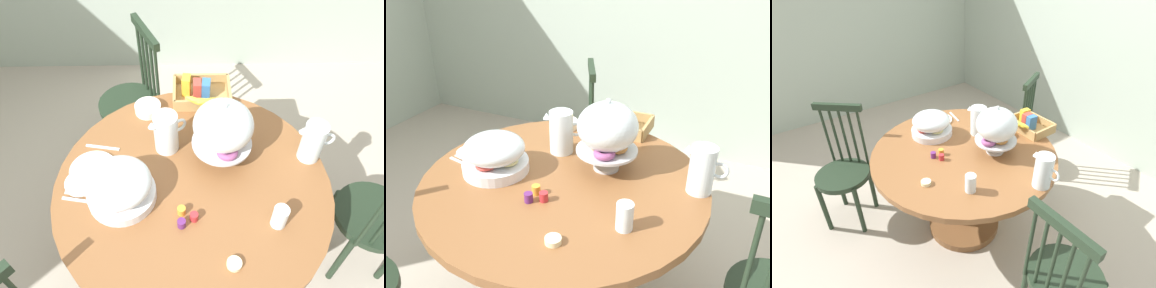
% 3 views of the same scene
% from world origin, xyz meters
% --- Properties ---
extents(ground_plane, '(10.00, 10.00, 0.00)m').
position_xyz_m(ground_plane, '(0.00, 0.00, 0.00)').
color(ground_plane, '#A89E8E').
extents(dining_table, '(1.26, 1.26, 0.74)m').
position_xyz_m(dining_table, '(0.12, -0.06, 0.54)').
color(dining_table, brown).
rests_on(dining_table, ground_plane).
extents(windsor_chair_by_cabinet, '(0.44, 0.44, 0.97)m').
position_xyz_m(windsor_chair_by_cabinet, '(-0.26, 0.79, 0.45)').
color(windsor_chair_by_cabinet, '#1E2D1E').
rests_on(windsor_chair_by_cabinet, ground_plane).
extents(pastry_stand_with_dome, '(0.28, 0.28, 0.34)m').
position_xyz_m(pastry_stand_with_dome, '(0.26, 0.10, 0.94)').
color(pastry_stand_with_dome, silver).
rests_on(pastry_stand_with_dome, dining_table).
extents(fruit_platter_covered, '(0.30, 0.30, 0.18)m').
position_xyz_m(fruit_platter_covered, '(-0.19, -0.12, 0.83)').
color(fruit_platter_covered, silver).
rests_on(fruit_platter_covered, dining_table).
extents(orange_juice_pitcher, '(0.18, 0.12, 0.21)m').
position_xyz_m(orange_juice_pitcher, '(0.00, 0.16, 0.84)').
color(orange_juice_pitcher, silver).
rests_on(orange_juice_pitcher, dining_table).
extents(milk_pitcher, '(0.19, 0.11, 0.21)m').
position_xyz_m(milk_pitcher, '(0.68, 0.09, 0.84)').
color(milk_pitcher, silver).
rests_on(milk_pitcher, dining_table).
extents(cereal_basket, '(0.32, 0.30, 0.12)m').
position_xyz_m(cereal_basket, '(0.17, 0.51, 0.78)').
color(cereal_basket, tan).
rests_on(cereal_basket, dining_table).
extents(china_plate_large, '(0.22, 0.22, 0.01)m').
position_xyz_m(china_plate_large, '(-0.34, 0.03, 0.75)').
color(china_plate_large, white).
rests_on(china_plate_large, dining_table).
extents(china_plate_small, '(0.15, 0.15, 0.01)m').
position_xyz_m(china_plate_small, '(-0.38, -0.05, 0.76)').
color(china_plate_small, white).
rests_on(china_plate_small, china_plate_large).
extents(cereal_bowl, '(0.14, 0.14, 0.04)m').
position_xyz_m(cereal_bowl, '(-0.11, 0.42, 0.76)').
color(cereal_bowl, white).
rests_on(cereal_bowl, dining_table).
extents(drinking_glass, '(0.06, 0.06, 0.11)m').
position_xyz_m(drinking_glass, '(0.47, -0.27, 0.80)').
color(drinking_glass, silver).
rests_on(drinking_glass, dining_table).
extents(butter_dish, '(0.06, 0.06, 0.02)m').
position_xyz_m(butter_dish, '(0.27, -0.44, 0.75)').
color(butter_dish, beige).
rests_on(butter_dish, dining_table).
extents(jam_jar_strawberry, '(0.04, 0.04, 0.04)m').
position_xyz_m(jam_jar_strawberry, '(0.12, -0.24, 0.76)').
color(jam_jar_strawberry, '#B7282D').
rests_on(jam_jar_strawberry, dining_table).
extents(jam_jar_apricot, '(0.04, 0.04, 0.04)m').
position_xyz_m(jam_jar_apricot, '(0.07, -0.21, 0.76)').
color(jam_jar_apricot, orange).
rests_on(jam_jar_apricot, dining_table).
extents(jam_jar_grape, '(0.04, 0.04, 0.04)m').
position_xyz_m(jam_jar_grape, '(0.07, -0.27, 0.76)').
color(jam_jar_grape, '#5B2366').
rests_on(jam_jar_grape, dining_table).
extents(table_knife, '(0.17, 0.04, 0.01)m').
position_xyz_m(table_knife, '(-0.37, -0.11, 0.74)').
color(table_knife, silver).
rests_on(table_knife, dining_table).
extents(dinner_fork, '(0.17, 0.04, 0.01)m').
position_xyz_m(dinner_fork, '(-0.37, -0.14, 0.74)').
color(dinner_fork, silver).
rests_on(dinner_fork, dining_table).
extents(soup_spoon, '(0.17, 0.04, 0.01)m').
position_xyz_m(soup_spoon, '(-0.32, 0.16, 0.74)').
color(soup_spoon, silver).
rests_on(soup_spoon, dining_table).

